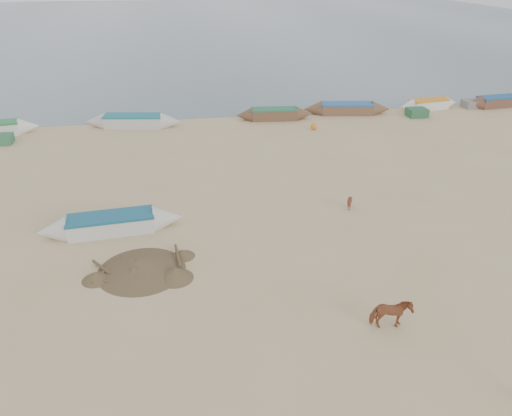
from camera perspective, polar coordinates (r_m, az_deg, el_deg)
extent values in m
plane|color=tan|center=(20.05, 2.13, -7.65)|extent=(140.00, 140.00, 0.00)
plane|color=slate|center=(98.81, -8.92, 19.98)|extent=(160.00, 160.00, 0.00)
imported|color=#965331|center=(17.76, 15.14, -11.64)|extent=(1.41, 0.75, 1.14)
imported|color=brown|center=(25.27, 10.63, 0.63)|extent=(0.86, 0.82, 0.76)
cone|color=brown|center=(20.65, -13.02, -6.37)|extent=(4.65, 4.65, 0.55)
cube|color=#2F6944|center=(38.04, -27.09, 7.00)|extent=(1.40, 1.20, 0.60)
sphere|color=orange|center=(37.10, 6.61, 9.23)|extent=(0.44, 0.44, 0.44)
cube|color=slate|center=(39.43, -12.78, 9.90)|extent=(1.20, 1.10, 0.56)
cube|color=#295C3B|center=(41.97, 17.92, 10.34)|extent=(1.50, 1.20, 0.64)
cube|color=slate|center=(46.17, 23.38, 10.86)|extent=(1.30, 1.20, 0.60)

